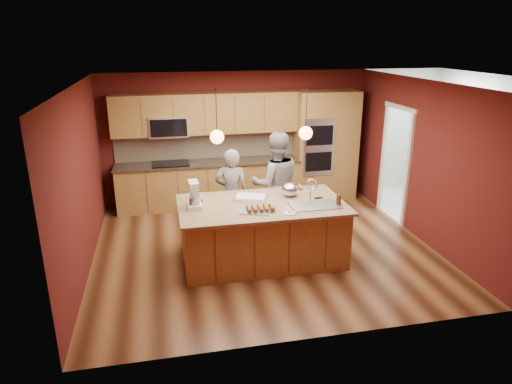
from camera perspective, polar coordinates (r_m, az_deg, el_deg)
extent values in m
plane|color=#3E2110|center=(7.72, 0.91, -6.90)|extent=(5.50, 5.50, 0.00)
plane|color=silver|center=(6.98, 1.02, 13.46)|extent=(5.50, 5.50, 0.00)
plane|color=#501613|center=(9.62, -2.39, 6.82)|extent=(5.50, 0.00, 5.50)
plane|color=#501613|center=(4.98, 7.43, -5.13)|extent=(5.50, 0.00, 5.50)
plane|color=#501613|center=(7.17, -21.01, 1.31)|extent=(0.00, 5.00, 5.00)
plane|color=#501613|center=(8.28, 19.89, 3.70)|extent=(0.00, 5.00, 5.00)
cube|color=brown|center=(9.48, -5.88, 0.92)|extent=(3.70, 0.60, 0.90)
cube|color=#2D241A|center=(9.34, -5.97, 3.62)|extent=(3.74, 0.64, 0.04)
cube|color=beige|center=(9.55, -6.23, 5.84)|extent=(3.70, 0.03, 0.56)
cube|color=brown|center=(9.26, -6.27, 9.71)|extent=(3.70, 0.36, 0.80)
cube|color=black|center=(9.28, -10.59, 3.48)|extent=(0.72, 0.52, 0.03)
cube|color=silver|center=(9.23, -10.89, 8.08)|extent=(0.76, 0.40, 0.40)
cube|color=brown|center=(9.77, 7.26, 5.68)|extent=(0.80, 0.60, 2.30)
cube|color=silver|center=(9.48, 7.86, 5.56)|extent=(0.66, 0.04, 1.20)
cube|color=brown|center=(10.00, 10.81, 5.80)|extent=(0.50, 0.60, 2.30)
plane|color=silver|center=(10.10, 19.93, -1.71)|extent=(2.60, 2.60, 0.00)
plane|color=beige|center=(10.25, 25.09, 5.81)|extent=(0.00, 2.70, 2.70)
cube|color=silver|center=(10.03, 24.64, 9.13)|extent=(0.35, 2.40, 0.75)
cylinder|color=black|center=(6.51, -4.98, 9.88)|extent=(0.01, 0.01, 0.70)
sphere|color=#FF9755|center=(6.57, -4.89, 6.87)|extent=(0.20, 0.20, 0.20)
cylinder|color=black|center=(6.80, 6.34, 10.23)|extent=(0.01, 0.01, 0.70)
sphere|color=#FF9755|center=(6.86, 6.23, 7.33)|extent=(0.20, 0.20, 0.20)
cube|color=brown|center=(7.16, 0.73, -5.10)|extent=(2.44, 1.32, 0.90)
cube|color=#DAB58C|center=(6.99, 0.74, -1.60)|extent=(2.54, 1.42, 0.04)
cube|color=silver|center=(6.98, 7.34, -2.31)|extent=(0.73, 0.43, 0.18)
imported|color=black|center=(7.86, -3.04, -0.20)|extent=(0.65, 0.51, 1.58)
imported|color=gray|center=(7.97, 2.47, 1.02)|extent=(0.93, 0.75, 1.83)
cube|color=white|center=(6.85, -7.69, -1.72)|extent=(0.22, 0.28, 0.06)
cube|color=white|center=(6.91, -7.83, -0.06)|extent=(0.11, 0.09, 0.28)
cube|color=white|center=(6.77, -7.82, 0.88)|extent=(0.15, 0.28, 0.11)
cylinder|color=silver|center=(6.79, -7.69, -1.25)|extent=(0.16, 0.16, 0.15)
cube|color=silver|center=(7.17, -0.70, -0.75)|extent=(0.61, 0.53, 0.03)
cube|color=white|center=(7.16, -0.70, -0.60)|extent=(0.52, 0.44, 0.02)
cube|color=silver|center=(6.66, -0.10, -2.35)|extent=(0.52, 0.44, 0.02)
ellipsoid|color=silver|center=(7.29, 4.26, 0.30)|extent=(0.27, 0.27, 0.23)
cylinder|color=silver|center=(6.60, 4.21, -2.66)|extent=(0.18, 0.18, 0.01)
cylinder|color=#3A220C|center=(7.02, 10.29, -0.95)|extent=(0.08, 0.08, 0.16)
cube|color=black|center=(7.27, 7.83, -0.73)|extent=(0.14, 0.09, 0.01)
cube|color=white|center=(9.98, 24.18, 0.69)|extent=(0.78, 0.80, 1.05)
cube|color=white|center=(10.55, 21.85, 1.81)|extent=(0.81, 0.82, 1.01)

